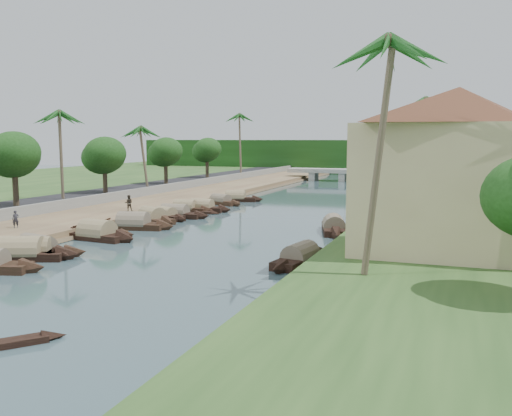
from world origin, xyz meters
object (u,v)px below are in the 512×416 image
(building_near, at_px, (456,170))
(sampan_1, at_px, (22,254))
(bridge, at_px, (359,173))
(person_near, at_px, (16,219))

(building_near, relative_size, sampan_1, 1.80)
(bridge, height_order, person_near, bridge)
(bridge, relative_size, sampan_1, 3.39)
(sampan_1, distance_m, person_near, 9.94)
(bridge, relative_size, building_near, 1.89)
(bridge, xyz_separation_m, building_near, (18.99, -74.00, 4.66))
(building_near, relative_size, person_near, 10.06)
(person_near, bearing_deg, sampan_1, -82.81)
(sampan_1, bearing_deg, building_near, -8.41)
(sampan_1, xyz_separation_m, person_near, (-6.98, 6.99, 1.12))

